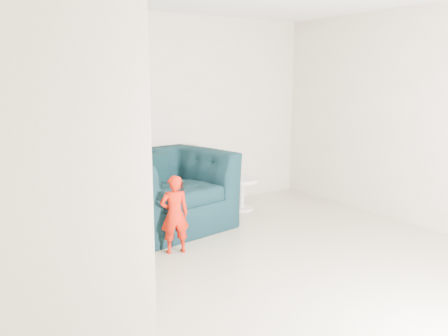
% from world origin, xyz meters
% --- Properties ---
extents(floor, '(5.50, 5.50, 0.00)m').
position_xyz_m(floor, '(0.00, 0.00, 0.00)').
color(floor, tan).
rests_on(floor, ground).
extents(back_wall, '(5.00, 0.00, 5.00)m').
position_xyz_m(back_wall, '(0.00, 2.75, 1.35)').
color(back_wall, '#AFA08F').
rests_on(back_wall, floor).
extents(armchair, '(1.62, 1.47, 0.94)m').
position_xyz_m(armchair, '(-0.19, 2.01, 0.47)').
color(armchair, black).
rests_on(armchair, floor).
extents(toddler, '(0.35, 0.27, 0.84)m').
position_xyz_m(toddler, '(-0.49, 1.17, 0.42)').
color(toddler, '#960704').
rests_on(toddler, floor).
extents(side_table, '(0.45, 0.45, 0.45)m').
position_xyz_m(side_table, '(1.07, 2.14, 0.30)').
color(side_table, silver).
rests_on(side_table, floor).
extents(staircase, '(1.02, 3.03, 3.62)m').
position_xyz_m(staircase, '(-2.00, 0.55, 0.95)').
color(staircase, '#ADA089').
rests_on(staircase, floor).
extents(cushion, '(0.41, 0.19, 0.40)m').
position_xyz_m(cushion, '(-0.25, 2.24, 0.71)').
color(cushion, black).
rests_on(cushion, armchair).
extents(throw, '(0.05, 0.52, 0.58)m').
position_xyz_m(throw, '(-0.83, 2.01, 0.59)').
color(throw, black).
rests_on(throw, armchair).
extents(phone, '(0.04, 0.05, 0.10)m').
position_xyz_m(phone, '(-0.42, 1.12, 0.73)').
color(phone, black).
rests_on(phone, toddler).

